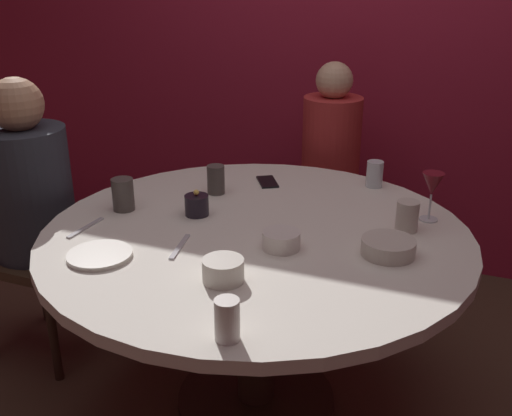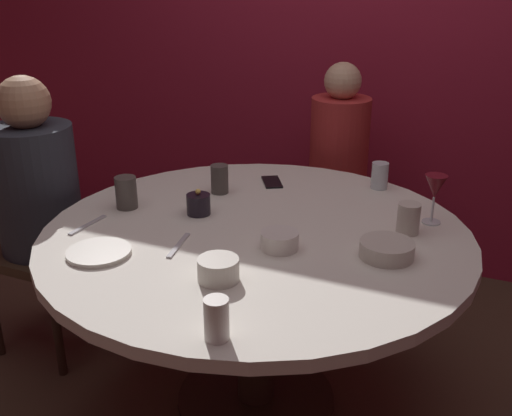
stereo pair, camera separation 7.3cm
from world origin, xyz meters
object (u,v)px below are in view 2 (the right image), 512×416
at_px(dining_table, 256,264).
at_px(candle_holder, 198,204).
at_px(cup_center_front, 220,179).
at_px(bowl_serving_large, 387,249).
at_px(cup_by_right_diner, 380,176).
at_px(dinner_plate, 99,252).
at_px(bowl_small_white, 218,269).
at_px(seated_diner_left, 36,189).
at_px(cup_near_candle, 409,218).
at_px(cell_phone, 272,182).
at_px(bowl_salad_center, 280,240).
at_px(wine_glass, 435,188).
at_px(cup_far_edge, 126,193).
at_px(cup_by_left_diner, 217,319).
at_px(seated_diner_back, 339,155).

relative_size(dining_table, candle_holder, 15.15).
relative_size(candle_holder, cup_center_front, 0.85).
bearing_deg(bowl_serving_large, cup_by_right_diner, 104.91).
bearing_deg(dinner_plate, dining_table, 44.53).
bearing_deg(candle_holder, cup_by_right_diner, 44.69).
relative_size(candle_holder, dinner_plate, 0.48).
bearing_deg(bowl_small_white, dining_table, 96.64).
xyz_separation_m(seated_diner_left, cup_near_candle, (1.44, 0.18, 0.05)).
xyz_separation_m(dining_table, bowl_small_white, (0.04, -0.36, 0.17)).
bearing_deg(cup_by_right_diner, candle_holder, -135.31).
bearing_deg(cell_phone, bowl_salad_center, 83.23).
bearing_deg(bowl_serving_large, cup_near_candle, 82.92).
bearing_deg(wine_glass, cup_far_edge, -163.62).
height_order(candle_holder, cell_phone, candle_holder).
relative_size(bowl_salad_center, cup_center_front, 1.07).
relative_size(dining_table, cup_by_right_diner, 13.73).
xyz_separation_m(seated_diner_left, cup_center_front, (0.69, 0.27, 0.05)).
bearing_deg(cell_phone, cup_by_left_diner, 74.23).
xyz_separation_m(dinner_plate, cell_phone, (0.24, 0.83, -0.00)).
relative_size(bowl_serving_large, bowl_small_white, 1.40).
xyz_separation_m(bowl_salad_center, cup_center_front, (-0.40, 0.37, 0.03)).
relative_size(bowl_small_white, cup_center_front, 1.06).
bearing_deg(dinner_plate, cup_by_right_diner, 54.85).
distance_m(dining_table, bowl_salad_center, 0.23).
bearing_deg(cup_center_front, dining_table, -44.43).
bearing_deg(bowl_salad_center, cell_phone, 114.52).
bearing_deg(bowl_salad_center, dining_table, 141.02).
relative_size(candle_holder, wine_glass, 0.55).
distance_m(bowl_salad_center, cup_by_right_diner, 0.70).
xyz_separation_m(cup_near_candle, cup_center_front, (-0.75, 0.09, 0.00)).
bearing_deg(seated_diner_left, cup_by_left_diner, -28.64).
bearing_deg(dining_table, seated_diner_left, 180.00).
xyz_separation_m(candle_holder, bowl_serving_large, (0.70, -0.07, -0.01)).
bearing_deg(cup_near_candle, cup_far_edge, -168.97).
bearing_deg(bowl_serving_large, cup_center_front, 157.94).
bearing_deg(candle_holder, cup_near_candle, 10.93).
bearing_deg(cup_center_front, bowl_small_white, -63.32).
bearing_deg(cup_near_candle, cup_center_front, 173.48).
height_order(bowl_small_white, cup_by_left_diner, cup_by_left_diner).
xyz_separation_m(dining_table, seated_diner_back, (0.00, 1.00, 0.12)).
xyz_separation_m(seated_diner_left, bowl_salad_center, (1.09, -0.10, 0.02)).
height_order(wine_glass, dinner_plate, wine_glass).
relative_size(dining_table, seated_diner_back, 1.27).
xyz_separation_m(cell_phone, cup_by_left_diner, (0.30, -1.08, 0.05)).
xyz_separation_m(candle_holder, cell_phone, (0.12, 0.41, -0.03)).
relative_size(dining_table, bowl_small_white, 12.18).
distance_m(seated_diner_left, wine_glass, 1.54).
height_order(seated_diner_back, dinner_plate, seated_diner_back).
bearing_deg(cup_near_candle, cup_by_right_diner, 115.35).
bearing_deg(dining_table, cup_by_left_diner, -74.66).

